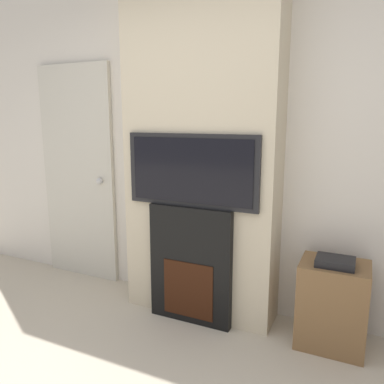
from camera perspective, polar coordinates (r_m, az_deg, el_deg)
The scene contains 6 objects.
wall_back at distance 3.04m, azimuth 3.03°, elevation 7.47°, with size 6.00×0.06×2.70m.
chimney_breast at distance 2.86m, azimuth 1.48°, elevation 7.24°, with size 1.19×0.35×2.70m.
fireplace at distance 2.91m, azimuth -0.01°, elevation -10.97°, with size 0.65×0.15×0.91m.
television at distance 2.71m, azimuth -0.03°, elevation 3.29°, with size 1.02×0.07×0.53m.
media_stand at distance 2.83m, azimuth 20.59°, elevation -15.63°, with size 0.44×0.36×0.64m.
entry_door at distance 3.76m, azimuth -16.94°, elevation 2.61°, with size 0.82×0.09×2.03m.
Camera 1 is at (1.14, -0.79, 1.55)m, focal length 35.00 mm.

